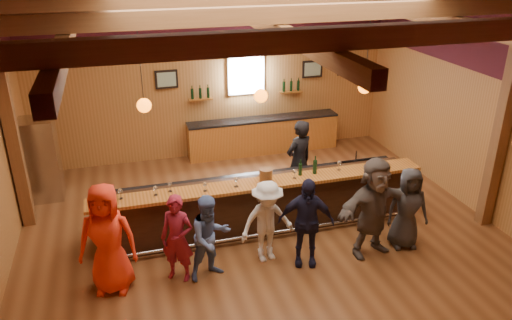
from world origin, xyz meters
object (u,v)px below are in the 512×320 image
object	(u,v)px
bar_counter	(259,202)
customer_denim	(210,237)
customer_orange	(108,239)
customer_redvest	(177,239)
customer_dark	(407,208)
customer_white	(267,222)
bartender	(299,162)
back_bar_cabinet	(263,135)
ice_bucket	(266,176)
customer_navy	(306,222)
stainless_fridge	(42,159)
bottle_a	(300,169)
customer_brown	(374,207)

from	to	relation	value
bar_counter	customer_denim	size ratio (longest dim) A/B	4.22
customer_denim	customer_orange	bearing A→B (deg)	159.46
customer_redvest	customer_dark	world-z (taller)	customer_dark
customer_white	bartender	world-z (taller)	bartender
back_bar_cabinet	customer_dark	distance (m)	5.13
customer_redvest	ice_bucket	bearing A→B (deg)	56.21
customer_white	ice_bucket	bearing A→B (deg)	67.25
customer_denim	bartender	bearing A→B (deg)	25.88
bartender	ice_bucket	distance (m)	1.56
customer_denim	customer_navy	world-z (taller)	customer_navy
stainless_fridge	customer_denim	bearing A→B (deg)	-52.64
customer_navy	bottle_a	xyz separation A→B (m)	(0.33, 1.18, 0.42)
customer_dark	ice_bucket	size ratio (longest dim) A/B	5.86
customer_denim	bar_counter	bearing A→B (deg)	31.36
stainless_fridge	ice_bucket	bearing A→B (deg)	-33.97
customer_dark	customer_navy	bearing A→B (deg)	-168.98
ice_bucket	bottle_a	world-z (taller)	bottle_a
customer_white	customer_brown	size ratio (longest dim) A/B	0.82
customer_redvest	customer_brown	world-z (taller)	customer_brown
customer_orange	bartender	world-z (taller)	customer_orange
customer_denim	customer_navy	xyz separation A→B (m)	(1.63, -0.09, 0.06)
bar_counter	back_bar_cabinet	xyz separation A→B (m)	(1.18, 3.57, -0.05)
bar_counter	customer_brown	world-z (taller)	customer_brown
customer_redvest	bar_counter	bearing A→B (deg)	64.81
customer_brown	ice_bucket	distance (m)	1.99
customer_brown	bartender	distance (m)	2.28
customer_brown	customer_orange	bearing A→B (deg)	166.33
customer_redvest	bottle_a	size ratio (longest dim) A/B	4.81
customer_orange	ice_bucket	xyz separation A→B (m)	(2.85, 0.87, 0.31)
customer_orange	customer_denim	world-z (taller)	customer_orange
customer_white	bottle_a	world-z (taller)	customer_white
customer_dark	customer_redvest	bearing A→B (deg)	-171.61
bartender	bottle_a	world-z (taller)	bartender
bartender	customer_orange	bearing A→B (deg)	4.60
back_bar_cabinet	bottle_a	bearing A→B (deg)	-96.65
customer_navy	customer_brown	bearing A→B (deg)	16.80
customer_redvest	customer_white	xyz separation A→B (m)	(1.56, 0.11, -0.01)
customer_white	ice_bucket	size ratio (longest dim) A/B	5.73
customer_dark	bartender	size ratio (longest dim) A/B	0.84
customer_redvest	bartender	distance (m)	3.47
customer_denim	customer_white	xyz separation A→B (m)	(1.04, 0.21, 0.01)
bar_counter	back_bar_cabinet	world-z (taller)	bar_counter
bar_counter	customer_redvest	size ratio (longest dim) A/B	4.15
customer_white	customer_navy	bearing A→B (deg)	-33.04
customer_dark	bartender	world-z (taller)	bartender
bar_counter	ice_bucket	size ratio (longest dim) A/B	23.91
customer_redvest	customer_brown	size ratio (longest dim) A/B	0.83
back_bar_cabinet	customer_brown	size ratio (longest dim) A/B	2.17
back_bar_cabinet	customer_white	bearing A→B (deg)	-106.30
customer_brown	customer_dark	xyz separation A→B (m)	(0.71, 0.04, -0.15)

